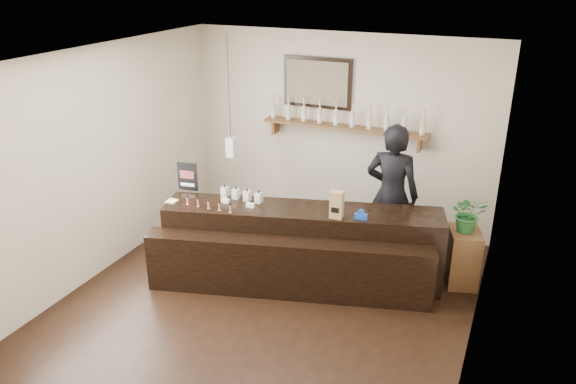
# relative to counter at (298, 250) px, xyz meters

# --- Properties ---
(ground) EXTENTS (5.00, 5.00, 0.00)m
(ground) POSITION_rel_counter_xyz_m (-0.15, -0.58, -0.44)
(ground) COLOR black
(ground) RESTS_ON ground
(room_shell) EXTENTS (5.00, 5.00, 5.00)m
(room_shell) POSITION_rel_counter_xyz_m (-0.15, -0.58, 1.26)
(room_shell) COLOR beige
(room_shell) RESTS_ON ground
(back_wall_decor) EXTENTS (2.66, 0.96, 1.69)m
(back_wall_decor) POSITION_rel_counter_xyz_m (-0.31, 1.80, 1.32)
(back_wall_decor) COLOR brown
(back_wall_decor) RESTS_ON ground
(counter) EXTENTS (3.39, 1.76, 1.10)m
(counter) POSITION_rel_counter_xyz_m (0.00, 0.00, 0.00)
(counter) COLOR black
(counter) RESTS_ON ground
(promo_sign) EXTENTS (0.26, 0.06, 0.37)m
(promo_sign) POSITION_rel_counter_xyz_m (-1.57, 0.07, 0.68)
(promo_sign) COLOR black
(promo_sign) RESTS_ON counter
(paper_bag) EXTENTS (0.15, 0.12, 0.33)m
(paper_bag) POSITION_rel_counter_xyz_m (0.46, 0.05, 0.66)
(paper_bag) COLOR olive
(paper_bag) RESTS_ON counter
(tape_dispenser) EXTENTS (0.15, 0.08, 0.12)m
(tape_dispenser) POSITION_rel_counter_xyz_m (0.73, 0.12, 0.54)
(tape_dispenser) COLOR #184BAD
(tape_dispenser) RESTS_ON counter
(side_cabinet) EXTENTS (0.48, 0.57, 0.70)m
(side_cabinet) POSITION_rel_counter_xyz_m (1.85, 0.78, -0.09)
(side_cabinet) COLOR brown
(side_cabinet) RESTS_ON ground
(potted_plant) EXTENTS (0.50, 0.46, 0.46)m
(potted_plant) POSITION_rel_counter_xyz_m (1.85, 0.78, 0.49)
(potted_plant) COLOR #29672D
(potted_plant) RESTS_ON side_cabinet
(shopkeeper) EXTENTS (0.77, 0.51, 2.11)m
(shopkeeper) POSITION_rel_counter_xyz_m (0.88, 0.97, 0.62)
(shopkeeper) COLOR black
(shopkeeper) RESTS_ON ground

